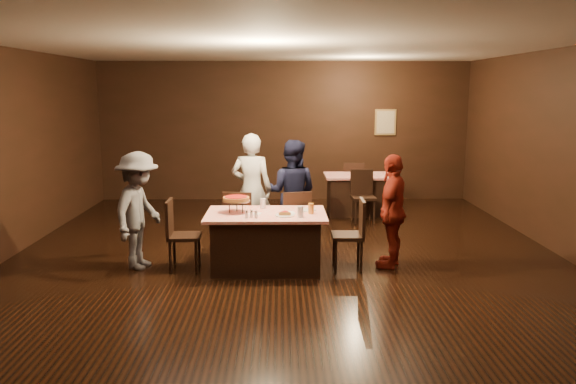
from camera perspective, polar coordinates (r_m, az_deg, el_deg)
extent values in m
plane|color=black|center=(7.63, -0.10, -7.91)|extent=(10.00, 10.00, 0.00)
cube|color=silver|center=(7.28, -0.10, 15.14)|extent=(8.00, 10.00, 0.04)
cube|color=black|center=(12.28, -0.39, 6.17)|extent=(8.00, 0.04, 3.00)
cube|color=black|center=(2.42, 1.40, -11.19)|extent=(8.00, 0.04, 3.00)
cube|color=tan|center=(12.45, 9.86, 7.00)|extent=(0.46, 0.03, 0.56)
cube|color=beige|center=(12.43, 9.88, 6.99)|extent=(0.38, 0.01, 0.48)
cube|color=red|center=(7.59, -2.23, -4.98)|extent=(1.60, 1.00, 0.77)
cube|color=#AF0E0B|center=(11.02, 7.13, -0.23)|extent=(1.30, 0.90, 0.77)
cube|color=black|center=(8.32, -4.87, -3.02)|extent=(0.48, 0.48, 0.95)
cube|color=black|center=(8.30, 0.66, -3.01)|extent=(0.49, 0.49, 0.95)
cube|color=black|center=(7.68, -10.49, -4.29)|extent=(0.43, 0.43, 0.95)
cube|color=black|center=(7.62, 6.08, -4.27)|extent=(0.43, 0.43, 0.95)
cube|color=black|center=(10.33, 7.67, -0.45)|extent=(0.44, 0.44, 0.95)
cube|color=black|center=(11.59, 6.73, 0.75)|extent=(0.49, 0.49, 0.95)
imported|color=beige|center=(8.69, -3.72, 0.25)|extent=(0.70, 0.53, 1.74)
imported|color=black|center=(8.72, 0.41, -0.04)|extent=(0.94, 0.82, 1.64)
imported|color=#59595E|center=(7.80, -14.93, -1.83)|extent=(0.81, 1.13, 1.59)
imported|color=maroon|center=(7.72, 10.57, -1.91)|extent=(0.71, 0.98, 1.55)
cylinder|color=black|center=(7.65, -5.22, -1.36)|extent=(0.01, 0.01, 0.15)
cylinder|color=black|center=(7.52, -5.97, -1.59)|extent=(0.01, 0.01, 0.15)
cylinder|color=black|center=(7.50, -4.65, -1.59)|extent=(0.01, 0.01, 0.15)
cylinder|color=silver|center=(7.54, -5.29, -0.91)|extent=(0.38, 0.38, 0.01)
cylinder|color=#B27233|center=(7.53, -5.29, -0.69)|extent=(0.35, 0.35, 0.05)
cylinder|color=#A5140C|center=(7.53, -5.30, -0.47)|extent=(0.30, 0.30, 0.01)
cylinder|color=white|center=(7.32, -0.33, -2.39)|extent=(0.25, 0.25, 0.01)
cylinder|color=#B27233|center=(7.32, -0.33, -2.18)|extent=(0.18, 0.18, 0.04)
cylinder|color=#A5140C|center=(7.31, -0.33, -2.00)|extent=(0.14, 0.14, 0.01)
cylinder|color=white|center=(7.65, 1.90, -1.84)|extent=(0.25, 0.25, 0.01)
cylinder|color=silver|center=(7.25, 1.26, -2.02)|extent=(0.08, 0.08, 0.14)
cylinder|color=#BF7F26|center=(7.45, 2.36, -1.69)|extent=(0.08, 0.08, 0.14)
cylinder|color=silver|center=(7.78, -2.57, -1.17)|extent=(0.08, 0.08, 0.14)
cylinder|color=silver|center=(7.26, -3.72, -2.26)|extent=(0.04, 0.04, 0.08)
cylinder|color=silver|center=(7.25, -3.73, -1.92)|extent=(0.05, 0.05, 0.02)
cylinder|color=silver|center=(7.21, -3.27, -2.35)|extent=(0.04, 0.04, 0.08)
cylinder|color=silver|center=(7.20, -3.27, -2.00)|extent=(0.05, 0.05, 0.02)
cylinder|color=silver|center=(7.21, -4.22, -2.35)|extent=(0.04, 0.04, 0.08)
cylinder|color=silver|center=(7.20, -4.22, -2.00)|extent=(0.05, 0.05, 0.02)
cube|color=white|center=(7.50, 0.04, -2.12)|extent=(0.19, 0.19, 0.01)
cube|color=white|center=(7.46, -3.41, -2.21)|extent=(0.21, 0.21, 0.01)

